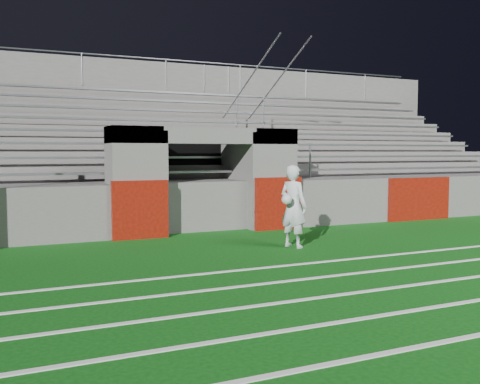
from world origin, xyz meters
name	(u,v)px	position (x,y,z in m)	size (l,w,h in m)	color
ground	(269,255)	(0.00, 0.00, 0.00)	(90.00, 90.00, 0.00)	#0C490F
field_markings	(480,335)	(0.00, -5.00, 0.01)	(28.00, 8.09, 0.01)	white
stadium_structure	(157,167)	(0.00, 7.97, 1.49)	(26.00, 8.48, 5.42)	#5A5755
goalkeeper_with_ball	(293,206)	(0.86, 0.56, 0.87)	(0.69, 0.74, 1.73)	silver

